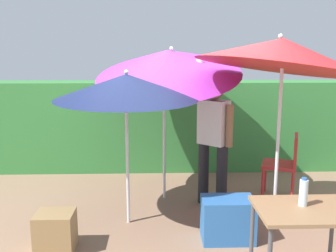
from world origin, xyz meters
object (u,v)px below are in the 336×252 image
(bottle_water, at_px, (303,192))
(cooler_box, at_px, (228,219))
(umbrella_orange, at_px, (168,63))
(umbrella_yellow, at_px, (126,87))
(umbrella_rainbow, at_px, (281,53))
(chair_plastic, at_px, (285,162))
(person_vendor, at_px, (213,135))
(folding_table, at_px, (305,218))
(crate_cardboard, at_px, (55,232))

(bottle_water, bearing_deg, cooler_box, 119.08)
(umbrella_orange, height_order, cooler_box, umbrella_orange)
(umbrella_yellow, height_order, bottle_water, umbrella_yellow)
(umbrella_rainbow, distance_m, chair_plastic, 1.73)
(umbrella_rainbow, xyz_separation_m, person_vendor, (-0.59, 0.67, -1.02))
(cooler_box, xyz_separation_m, bottle_water, (0.45, -0.81, 0.60))
(chair_plastic, height_order, folding_table, chair_plastic)
(person_vendor, height_order, chair_plastic, person_vendor)
(umbrella_rainbow, xyz_separation_m, chair_plastic, (0.41, 0.87, -1.44))
(umbrella_orange, xyz_separation_m, folding_table, (1.05, -2.08, -1.20))
(cooler_box, distance_m, crate_cardboard, 1.77)
(crate_cardboard, height_order, folding_table, folding_table)
(umbrella_rainbow, height_order, person_vendor, umbrella_rainbow)
(folding_table, relative_size, bottle_water, 3.33)
(umbrella_rainbow, xyz_separation_m, umbrella_orange, (-1.16, 0.92, -0.12))
(umbrella_yellow, xyz_separation_m, folding_table, (1.53, -1.33, -0.96))
(crate_cardboard, bearing_deg, cooler_box, 5.31)
(umbrella_orange, distance_m, cooler_box, 2.09)
(person_vendor, distance_m, bottle_water, 1.83)
(umbrella_orange, height_order, person_vendor, umbrella_orange)
(umbrella_yellow, bearing_deg, chair_plastic, 18.53)
(chair_plastic, bearing_deg, person_vendor, -168.76)
(chair_plastic, relative_size, folding_table, 1.11)
(chair_plastic, height_order, crate_cardboard, chair_plastic)
(umbrella_rainbow, relative_size, folding_table, 2.86)
(umbrella_rainbow, height_order, chair_plastic, umbrella_rainbow)
(umbrella_rainbow, height_order, bottle_water, umbrella_rainbow)
(chair_plastic, relative_size, cooler_box, 1.63)
(folding_table, bearing_deg, umbrella_yellow, 138.99)
(umbrella_yellow, bearing_deg, crate_cardboard, -137.67)
(umbrella_yellow, xyz_separation_m, chair_plastic, (2.06, 0.69, -1.08))
(cooler_box, bearing_deg, umbrella_yellow, 156.71)
(umbrella_rainbow, bearing_deg, cooler_box, -153.16)
(cooler_box, distance_m, folding_table, 1.06)
(umbrella_rainbow, xyz_separation_m, crate_cardboard, (-2.33, -0.45, -1.75))
(umbrella_rainbow, bearing_deg, crate_cardboard, -169.05)
(umbrella_yellow, xyz_separation_m, crate_cardboard, (-0.69, -0.63, -1.39))
(umbrella_yellow, relative_size, folding_table, 2.22)
(umbrella_orange, relative_size, bottle_water, 9.71)
(umbrella_orange, bearing_deg, umbrella_yellow, -122.77)
(umbrella_rainbow, distance_m, person_vendor, 1.35)
(folding_table, bearing_deg, cooler_box, 117.74)
(umbrella_yellow, height_order, folding_table, umbrella_yellow)
(umbrella_yellow, bearing_deg, bottle_water, -39.87)
(crate_cardboard, distance_m, folding_table, 2.37)
(chair_plastic, bearing_deg, bottle_water, -105.07)
(folding_table, bearing_deg, crate_cardboard, 162.35)
(chair_plastic, xyz_separation_m, bottle_water, (-0.53, -1.97, 0.32))
(chair_plastic, xyz_separation_m, cooler_box, (-0.98, -1.15, -0.28))
(crate_cardboard, xyz_separation_m, bottle_water, (2.22, -0.65, 0.63))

